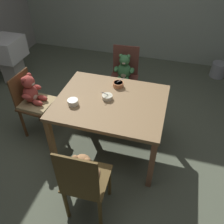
{
  "coord_description": "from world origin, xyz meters",
  "views": [
    {
      "loc": [
        0.58,
        -1.97,
        2.28
      ],
      "look_at": [
        0.0,
        0.05,
        0.52
      ],
      "focal_mm": 38.0,
      "sensor_mm": 36.0,
      "label": 1
    }
  ],
  "objects_px": {
    "porridge_bowl_terracotta_far_center": "(118,84)",
    "metal_pail": "(218,70)",
    "teddy_chair_near_left": "(33,97)",
    "dining_table": "(111,106)",
    "teddy_chair_near_front": "(84,176)",
    "porridge_bowl_white_near_left": "(73,102)",
    "sink_basin": "(9,54)",
    "teddy_chair_far_center": "(124,72)",
    "porridge_bowl_cream_center": "(107,97)"
  },
  "relations": [
    {
      "from": "teddy_chair_near_left",
      "to": "porridge_bowl_terracotta_far_center",
      "type": "xyz_separation_m",
      "value": [
        1.0,
        0.29,
        0.18
      ]
    },
    {
      "from": "porridge_bowl_white_near_left",
      "to": "metal_pail",
      "type": "height_order",
      "value": "porridge_bowl_white_near_left"
    },
    {
      "from": "dining_table",
      "to": "teddy_chair_near_left",
      "type": "xyz_separation_m",
      "value": [
        -0.99,
        0.01,
        -0.08
      ]
    },
    {
      "from": "sink_basin",
      "to": "porridge_bowl_terracotta_far_center",
      "type": "bearing_deg",
      "value": -19.5
    },
    {
      "from": "sink_basin",
      "to": "metal_pail",
      "type": "xyz_separation_m",
      "value": [
        3.43,
        1.13,
        -0.37
      ]
    },
    {
      "from": "dining_table",
      "to": "teddy_chair_near_front",
      "type": "xyz_separation_m",
      "value": [
        0.02,
        -0.89,
        -0.07
      ]
    },
    {
      "from": "teddy_chair_near_front",
      "to": "teddy_chair_far_center",
      "type": "xyz_separation_m",
      "value": [
        -0.09,
        1.77,
        -0.01
      ]
    },
    {
      "from": "teddy_chair_far_center",
      "to": "porridge_bowl_cream_center",
      "type": "xyz_separation_m",
      "value": [
        0.02,
        -0.86,
        0.18
      ]
    },
    {
      "from": "teddy_chair_near_front",
      "to": "sink_basin",
      "type": "distance_m",
      "value": 2.82
    },
    {
      "from": "dining_table",
      "to": "teddy_chair_near_left",
      "type": "bearing_deg",
      "value": 179.61
    },
    {
      "from": "porridge_bowl_cream_center",
      "to": "metal_pail",
      "type": "xyz_separation_m",
      "value": [
        1.43,
        2.12,
        -0.61
      ]
    },
    {
      "from": "porridge_bowl_terracotta_far_center",
      "to": "sink_basin",
      "type": "relative_size",
      "value": 0.17
    },
    {
      "from": "teddy_chair_far_center",
      "to": "sink_basin",
      "type": "xyz_separation_m",
      "value": [
        -1.99,
        0.14,
        -0.05
      ]
    },
    {
      "from": "dining_table",
      "to": "porridge_bowl_terracotta_far_center",
      "type": "distance_m",
      "value": 0.31
    },
    {
      "from": "porridge_bowl_white_near_left",
      "to": "porridge_bowl_terracotta_far_center",
      "type": "relative_size",
      "value": 0.87
    },
    {
      "from": "porridge_bowl_white_near_left",
      "to": "sink_basin",
      "type": "bearing_deg",
      "value": 144.72
    },
    {
      "from": "teddy_chair_far_center",
      "to": "teddy_chair_near_left",
      "type": "height_order",
      "value": "teddy_chair_far_center"
    },
    {
      "from": "porridge_bowl_white_near_left",
      "to": "porridge_bowl_cream_center",
      "type": "height_order",
      "value": "porridge_bowl_cream_center"
    },
    {
      "from": "dining_table",
      "to": "porridge_bowl_cream_center",
      "type": "height_order",
      "value": "porridge_bowl_cream_center"
    },
    {
      "from": "teddy_chair_near_left",
      "to": "sink_basin",
      "type": "xyz_separation_m",
      "value": [
        -1.06,
        1.01,
        -0.06
      ]
    },
    {
      "from": "metal_pail",
      "to": "teddy_chair_near_front",
      "type": "bearing_deg",
      "value": -114.08
    },
    {
      "from": "teddy_chair_far_center",
      "to": "porridge_bowl_white_near_left",
      "type": "distance_m",
      "value": 1.11
    },
    {
      "from": "teddy_chair_near_front",
      "to": "sink_basin",
      "type": "xyz_separation_m",
      "value": [
        -2.07,
        1.91,
        -0.06
      ]
    },
    {
      "from": "teddy_chair_near_left",
      "to": "porridge_bowl_cream_center",
      "type": "bearing_deg",
      "value": 4.9
    },
    {
      "from": "teddy_chair_near_left",
      "to": "porridge_bowl_terracotta_far_center",
      "type": "relative_size",
      "value": 6.62
    },
    {
      "from": "porridge_bowl_cream_center",
      "to": "porridge_bowl_terracotta_far_center",
      "type": "relative_size",
      "value": 0.89
    },
    {
      "from": "dining_table",
      "to": "teddy_chair_far_center",
      "type": "bearing_deg",
      "value": 94.14
    },
    {
      "from": "porridge_bowl_terracotta_far_center",
      "to": "metal_pail",
      "type": "xyz_separation_m",
      "value": [
        1.37,
        1.86,
        -0.62
      ]
    },
    {
      "from": "porridge_bowl_white_near_left",
      "to": "sink_basin",
      "type": "distance_m",
      "value": 2.07
    },
    {
      "from": "teddy_chair_far_center",
      "to": "metal_pail",
      "type": "relative_size",
      "value": 3.43
    },
    {
      "from": "teddy_chair_near_left",
      "to": "dining_table",
      "type": "bearing_deg",
      "value": 3.28
    },
    {
      "from": "dining_table",
      "to": "metal_pail",
      "type": "xyz_separation_m",
      "value": [
        1.38,
        2.15,
        -0.51
      ]
    },
    {
      "from": "dining_table",
      "to": "teddy_chair_near_front",
      "type": "relative_size",
      "value": 1.24
    },
    {
      "from": "porridge_bowl_cream_center",
      "to": "sink_basin",
      "type": "distance_m",
      "value": 2.25
    },
    {
      "from": "teddy_chair_near_front",
      "to": "teddy_chair_near_left",
      "type": "bearing_deg",
      "value": 46.87
    },
    {
      "from": "porridge_bowl_cream_center",
      "to": "metal_pail",
      "type": "distance_m",
      "value": 2.63
    },
    {
      "from": "teddy_chair_near_left",
      "to": "porridge_bowl_white_near_left",
      "type": "xyz_separation_m",
      "value": [
        0.62,
        -0.17,
        0.18
      ]
    },
    {
      "from": "dining_table",
      "to": "porridge_bowl_terracotta_far_center",
      "type": "height_order",
      "value": "porridge_bowl_terracotta_far_center"
    },
    {
      "from": "dining_table",
      "to": "teddy_chair_far_center",
      "type": "xyz_separation_m",
      "value": [
        -0.06,
        0.88,
        -0.08
      ]
    },
    {
      "from": "teddy_chair_far_center",
      "to": "metal_pail",
      "type": "xyz_separation_m",
      "value": [
        1.44,
        1.27,
        -0.43
      ]
    },
    {
      "from": "dining_table",
      "to": "metal_pail",
      "type": "bearing_deg",
      "value": 57.32
    },
    {
      "from": "teddy_chair_far_center",
      "to": "porridge_bowl_terracotta_far_center",
      "type": "xyz_separation_m",
      "value": [
        0.07,
        -0.59,
        0.19
      ]
    },
    {
      "from": "teddy_chair_near_front",
      "to": "porridge_bowl_terracotta_far_center",
      "type": "xyz_separation_m",
      "value": [
        -0.02,
        1.18,
        0.18
      ]
    },
    {
      "from": "teddy_chair_near_left",
      "to": "metal_pail",
      "type": "xyz_separation_m",
      "value": [
        2.37,
        2.14,
        -0.43
      ]
    },
    {
      "from": "teddy_chair_near_front",
      "to": "sink_basin",
      "type": "height_order",
      "value": "teddy_chair_near_front"
    },
    {
      "from": "porridge_bowl_terracotta_far_center",
      "to": "metal_pail",
      "type": "bearing_deg",
      "value": 53.52
    },
    {
      "from": "porridge_bowl_white_near_left",
      "to": "porridge_bowl_cream_center",
      "type": "relative_size",
      "value": 0.97
    },
    {
      "from": "dining_table",
      "to": "teddy_chair_far_center",
      "type": "distance_m",
      "value": 0.89
    },
    {
      "from": "teddy_chair_near_front",
      "to": "porridge_bowl_terracotta_far_center",
      "type": "bearing_deg",
      "value": -0.94
    },
    {
      "from": "porridge_bowl_terracotta_far_center",
      "to": "teddy_chair_far_center",
      "type": "bearing_deg",
      "value": 96.77
    }
  ]
}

